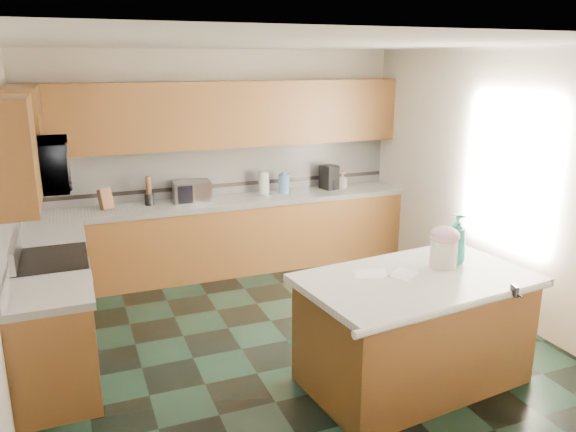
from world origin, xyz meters
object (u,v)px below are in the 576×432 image
treat_jar (443,253)px  knife_block (106,199)px  toaster_oven (192,192)px  coffee_maker (329,177)px  island_base (414,333)px  island_top (417,280)px  soap_bottle_island (456,239)px

treat_jar → knife_block: size_ratio=0.98×
toaster_oven → coffee_maker: bearing=4.5°
island_base → toaster_oven: (-1.13, 3.06, 0.62)m
island_top → knife_block: bearing=118.4°
island_top → knife_block: knife_block is taller
treat_jar → soap_bottle_island: 0.17m
island_base → toaster_oven: size_ratio=3.96×
knife_block → toaster_oven: 0.99m
coffee_maker → toaster_oven: bearing=164.8°
treat_jar → soap_bottle_island: bearing=-3.7°
treat_jar → coffee_maker: bearing=68.2°
soap_bottle_island → coffee_maker: 2.96m
treat_jar → knife_block: bearing=115.3°
toaster_oven → treat_jar: bearing=-60.3°
island_top → coffee_maker: bearing=70.8°
island_base → knife_block: bearing=118.4°
treat_jar → coffee_maker: coffee_maker is taller
treat_jar → knife_block: knife_block is taller
island_base → soap_bottle_island: size_ratio=4.07×
soap_bottle_island → toaster_oven: size_ratio=0.97×
toaster_oven → soap_bottle_island: bearing=-57.9°
island_base → knife_block: knife_block is taller
soap_bottle_island → knife_block: (-2.59, 2.92, -0.09)m
treat_jar → soap_bottle_island: (0.14, 0.03, 0.10)m
island_top → knife_block: (-2.12, 3.06, 0.15)m
treat_jar → toaster_oven: bearing=101.8°
soap_bottle_island → knife_block: soap_bottle_island is taller
island_top → treat_jar: treat_jar is taller
island_base → soap_bottle_island: 0.85m
island_top → treat_jar: size_ratio=7.84×
island_top → coffee_maker: 3.18m
knife_block → coffee_maker: coffee_maker is taller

